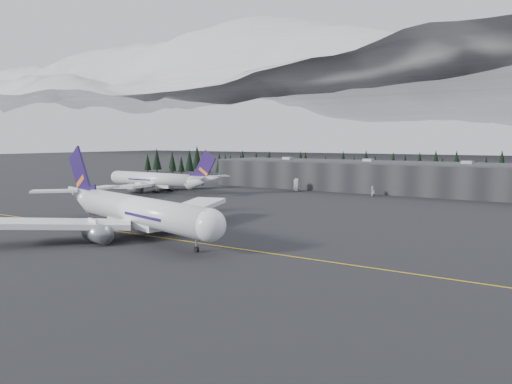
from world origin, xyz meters
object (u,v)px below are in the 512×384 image
Objects in this scene: jet_parked at (161,180)px; gse_vehicle_a at (297,189)px; terminal at (391,177)px; jet_main at (129,209)px; gse_vehicle_b at (373,194)px.

jet_parked is 57.59m from gse_vehicle_a.
terminal is at bearing 43.03° from gse_vehicle_a.
gse_vehicle_a is (-34.02, -20.53, -5.53)m from terminal.
jet_main reaches higher than gse_vehicle_a.
gse_vehicle_b is (-0.14, -20.87, -5.62)m from terminal.
jet_parked reaches higher than terminal.
gse_vehicle_a is at bearing 111.62° from jet_main.
jet_parked is 87.08m from gse_vehicle_b.
terminal is 28.76× the size of gse_vehicle_a.
jet_main reaches higher than terminal.
jet_main is at bearing -99.19° from terminal.
gse_vehicle_a is at bearing -98.63° from gse_vehicle_b.
jet_main is 16.85× the size of gse_vehicle_b.
terminal reaches higher than gse_vehicle_a.
jet_parked reaches higher than gse_vehicle_b.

